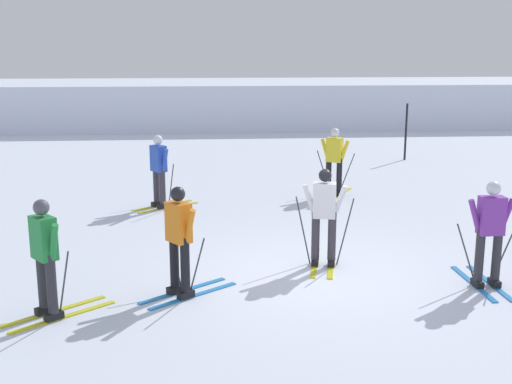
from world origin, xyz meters
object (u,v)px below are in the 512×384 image
at_px(skier_orange, 180,239).
at_px(trail_marker_pole, 406,132).
at_px(skier_purple, 490,231).
at_px(skier_green, 46,255).
at_px(skier_blue, 159,169).
at_px(skier_yellow, 334,160).
at_px(skier_white, 324,215).

relative_size(skier_orange, trail_marker_pole, 0.93).
xyz_separation_m(skier_purple, trail_marker_pole, (2.11, 11.34, 0.01)).
distance_m(skier_orange, skier_purple, 4.79).
bearing_deg(skier_orange, skier_purple, 0.44).
bearing_deg(trail_marker_pole, skier_green, -125.86).
height_order(skier_orange, skier_green, same).
bearing_deg(skier_blue, skier_yellow, 12.20).
bearing_deg(skier_orange, skier_green, -159.91).
xyz_separation_m(skier_white, skier_blue, (-3.09, 4.32, -0.00)).
distance_m(skier_blue, skier_yellow, 4.37).
xyz_separation_m(skier_white, skier_green, (-4.21, -1.87, -0.00)).
bearing_deg(skier_purple, skier_orange, -179.56).
relative_size(skier_white, skier_blue, 1.00).
bearing_deg(skier_white, skier_green, -156.03).
distance_m(skier_orange, skier_green, 1.92).
bearing_deg(skier_green, skier_yellow, 52.83).
xyz_separation_m(skier_white, skier_purple, (2.39, -1.17, -0.00)).
height_order(skier_white, skier_blue, same).
height_order(skier_white, skier_green, same).
distance_m(skier_green, skier_yellow, 8.92).
bearing_deg(skier_yellow, skier_blue, -167.80).
bearing_deg(skier_white, trail_marker_pole, 66.15).
distance_m(skier_orange, skier_yellow, 7.38).
relative_size(skier_white, skier_orange, 1.00).
relative_size(skier_orange, skier_purple, 1.00).
bearing_deg(skier_orange, skier_blue, 97.10).
bearing_deg(skier_white, skier_blue, 125.58).
xyz_separation_m(skier_blue, trail_marker_pole, (7.58, 5.85, 0.01)).
bearing_deg(skier_purple, skier_blue, 134.94).
height_order(skier_white, skier_orange, same).
bearing_deg(skier_purple, trail_marker_pole, 79.48).
distance_m(skier_white, skier_blue, 5.31).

